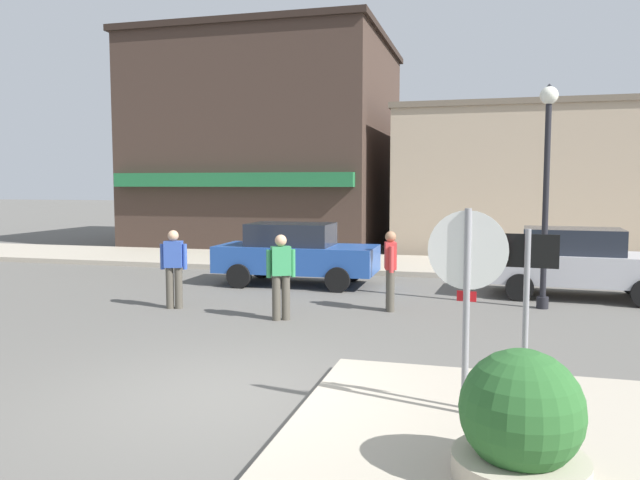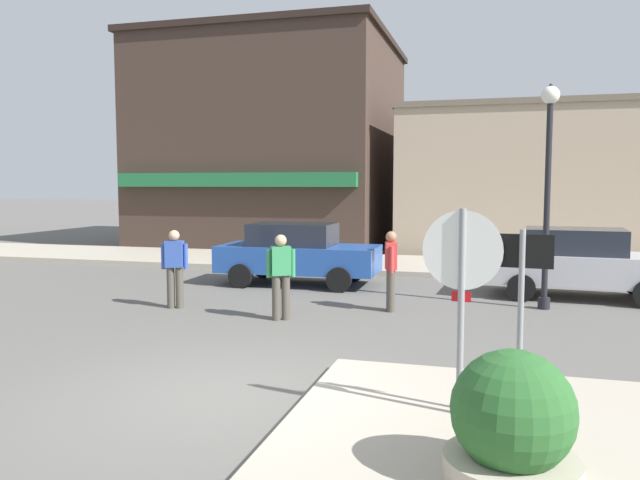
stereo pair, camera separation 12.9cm
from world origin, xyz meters
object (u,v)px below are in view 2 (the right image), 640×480
(lamp_post, at_px, (548,163))
(pedestrian_crossing_near, at_px, (391,268))
(pedestrian_crossing_far, at_px, (281,274))
(pedestrian_kerb_side, at_px, (175,266))
(planter, at_px, (512,431))
(parked_car_second, at_px, (579,262))
(parked_car_nearest, at_px, (297,253))
(one_way_sign, at_px, (521,305))
(stop_sign, at_px, (461,284))

(lamp_post, relative_size, pedestrian_crossing_near, 2.82)
(pedestrian_crossing_far, relative_size, pedestrian_kerb_side, 1.00)
(planter, bearing_deg, lamp_post, 84.15)
(planter, height_order, parked_car_second, parked_car_second)
(planter, distance_m, parked_car_nearest, 11.02)
(lamp_post, bearing_deg, parked_car_nearest, 164.60)
(one_way_sign, relative_size, parked_car_nearest, 0.52)
(one_way_sign, relative_size, pedestrian_kerb_side, 1.30)
(pedestrian_crossing_near, distance_m, pedestrian_crossing_far, 2.30)
(lamp_post, bearing_deg, pedestrian_crossing_far, -153.36)
(parked_car_second, distance_m, pedestrian_crossing_far, 6.91)
(stop_sign, bearing_deg, planter, -70.76)
(one_way_sign, height_order, pedestrian_kerb_side, one_way_sign)
(lamp_post, relative_size, pedestrian_kerb_side, 2.82)
(pedestrian_crossing_near, height_order, pedestrian_kerb_side, same)
(parked_car_nearest, xyz_separation_m, pedestrian_kerb_side, (-1.51, -3.55, 0.06))
(planter, xyz_separation_m, pedestrian_crossing_near, (-2.15, 7.19, 0.31))
(lamp_post, relative_size, pedestrian_crossing_far, 2.82)
(lamp_post, height_order, parked_car_nearest, lamp_post)
(planter, distance_m, pedestrian_kerb_side, 9.02)
(pedestrian_crossing_near, bearing_deg, parked_car_nearest, 136.67)
(stop_sign, relative_size, lamp_post, 0.51)
(parked_car_second, distance_m, pedestrian_crossing_near, 4.60)
(lamp_post, height_order, pedestrian_crossing_far, lamp_post)
(parked_car_nearest, bearing_deg, stop_sign, -62.11)
(stop_sign, xyz_separation_m, parked_car_second, (2.17, 8.35, -0.71))
(one_way_sign, bearing_deg, pedestrian_crossing_far, 132.73)
(planter, distance_m, pedestrian_crossing_far, 7.06)
(stop_sign, xyz_separation_m, pedestrian_crossing_near, (-1.66, 5.79, -0.65))
(planter, bearing_deg, stop_sign, 109.24)
(planter, xyz_separation_m, pedestrian_kerb_side, (-6.46, 6.29, 0.31))
(one_way_sign, xyz_separation_m, pedestrian_kerb_side, (-6.56, 4.91, -0.46))
(stop_sign, bearing_deg, pedestrian_crossing_near, 105.97)
(one_way_sign, xyz_separation_m, planter, (-0.10, -1.38, -0.77))
(pedestrian_kerb_side, bearing_deg, planter, -44.24)
(stop_sign, relative_size, pedestrian_crossing_far, 1.43)
(pedestrian_kerb_side, bearing_deg, pedestrian_crossing_far, -10.96)
(parked_car_nearest, bearing_deg, lamp_post, -15.40)
(stop_sign, height_order, pedestrian_crossing_near, stop_sign)
(parked_car_nearest, distance_m, pedestrian_crossing_near, 3.86)
(one_way_sign, distance_m, planter, 1.59)
(stop_sign, distance_m, lamp_post, 7.12)
(stop_sign, bearing_deg, pedestrian_kerb_side, 140.68)
(stop_sign, relative_size, one_way_sign, 1.10)
(one_way_sign, bearing_deg, pedestrian_crossing_near, 111.13)
(one_way_sign, distance_m, pedestrian_crossing_near, 6.24)
(one_way_sign, bearing_deg, parked_car_nearest, 120.86)
(lamp_post, bearing_deg, stop_sign, -101.02)
(stop_sign, distance_m, parked_car_second, 8.66)
(parked_car_nearest, relative_size, pedestrian_kerb_side, 2.50)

